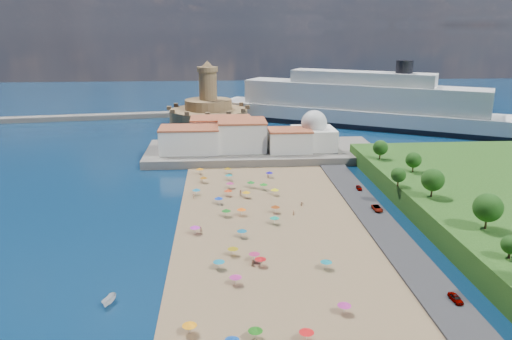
{
  "coord_description": "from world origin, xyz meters",
  "views": [
    {
      "loc": [
        -6.62,
        -117.09,
        49.47
      ],
      "look_at": [
        4.0,
        25.0,
        8.0
      ],
      "focal_mm": 35.0,
      "sensor_mm": 36.0,
      "label": 1
    }
  ],
  "objects": [
    {
      "name": "terrace",
      "position": [
        10.0,
        73.0,
        1.5
      ],
      "size": [
        90.0,
        36.0,
        3.0
      ],
      "primitive_type": "cube",
      "color": "#59544C",
      "rests_on": "ground"
    },
    {
      "name": "domed_building",
      "position": [
        30.0,
        71.0,
        8.97
      ],
      "size": [
        16.0,
        16.0,
        15.0
      ],
      "color": "silver",
      "rests_on": "terrace"
    },
    {
      "name": "ground",
      "position": [
        0.0,
        0.0,
        0.0
      ],
      "size": [
        700.0,
        700.0,
        0.0
      ],
      "primitive_type": "plane",
      "color": "#071938",
      "rests_on": "ground"
    },
    {
      "name": "beachgoers",
      "position": [
        -3.41,
        9.05,
        1.13
      ],
      "size": [
        33.13,
        98.12,
        1.9
      ],
      "color": "tan",
      "rests_on": "beach"
    },
    {
      "name": "fortress",
      "position": [
        -12.0,
        138.0,
        6.68
      ],
      "size": [
        40.0,
        40.0,
        32.4
      ],
      "color": "olive",
      "rests_on": "ground"
    },
    {
      "name": "breakwater",
      "position": [
        -110.0,
        153.0,
        1.3
      ],
      "size": [
        199.03,
        34.77,
        2.6
      ],
      "primitive_type": "cube",
      "rotation": [
        0.0,
        0.0,
        0.14
      ],
      "color": "#59544C",
      "rests_on": "ground"
    },
    {
      "name": "waterfront_buildings",
      "position": [
        -3.05,
        73.64,
        7.88
      ],
      "size": [
        57.0,
        29.0,
        11.0
      ],
      "color": "silver",
      "rests_on": "terrace"
    },
    {
      "name": "parked_cars",
      "position": [
        36.0,
        -0.36,
        1.35
      ],
      "size": [
        2.21,
        68.71,
        1.33
      ],
      "color": "gray",
      "rests_on": "promenade"
    },
    {
      "name": "beach_parasols",
      "position": [
        -1.36,
        -7.78,
        2.15
      ],
      "size": [
        31.52,
        117.51,
        2.2
      ],
      "color": "gray",
      "rests_on": "beach"
    },
    {
      "name": "jetty",
      "position": [
        -12.0,
        108.0,
        1.2
      ],
      "size": [
        18.0,
        70.0,
        2.4
      ],
      "primitive_type": "cube",
      "color": "#59544C",
      "rests_on": "ground"
    },
    {
      "name": "cruise_ship",
      "position": [
        64.82,
        129.41,
        9.89
      ],
      "size": [
        144.12,
        95.07,
        33.4
      ],
      "color": "black",
      "rests_on": "ground"
    },
    {
      "name": "hillside_trees",
      "position": [
        48.91,
        -8.56,
        10.25
      ],
      "size": [
        14.13,
        107.88,
        8.23
      ],
      "color": "#382314",
      "rests_on": "hillside"
    }
  ]
}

